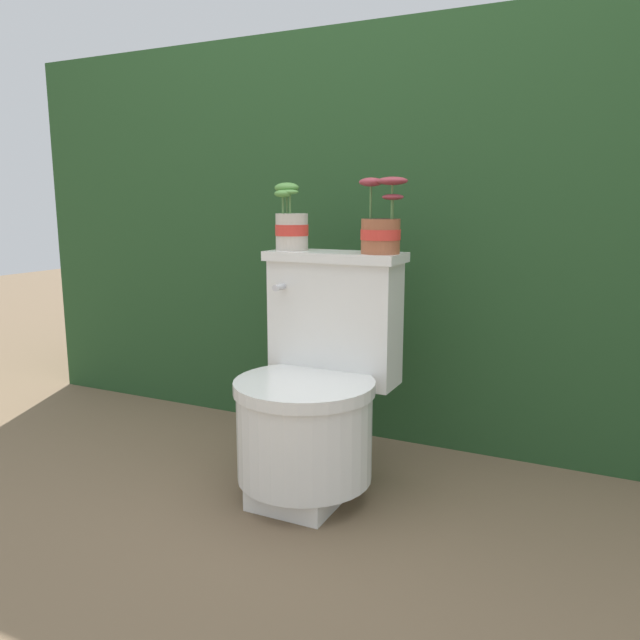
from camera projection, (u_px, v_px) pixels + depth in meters
ground_plane at (309, 497)px, 1.89m from camera, size 12.00×12.00×0.00m
hedge_backdrop at (419, 234)px, 2.70m from camera, size 3.21×1.02×1.49m
toilet at (315, 394)px, 1.90m from camera, size 0.43×0.51×0.73m
potted_plant_left at (291, 225)px, 2.00m from camera, size 0.12×0.11×0.21m
potted_plant_midleft at (381, 228)px, 1.86m from camera, size 0.16×0.12×0.23m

